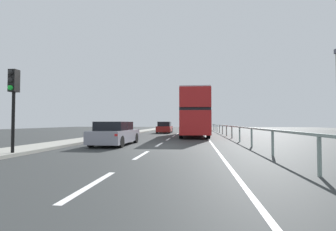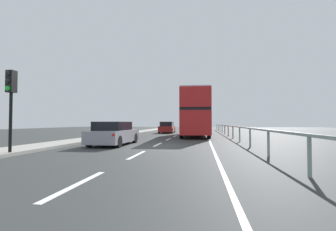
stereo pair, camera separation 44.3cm
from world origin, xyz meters
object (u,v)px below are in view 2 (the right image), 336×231
at_px(double_decker_bus_red, 194,113).
at_px(hatchback_car_near, 114,134).
at_px(traffic_signal_pole, 11,91).
at_px(sedan_car_ahead, 167,128).

distance_m(double_decker_bus_red, hatchback_car_near, 11.00).
bearing_deg(traffic_signal_pole, hatchback_car_near, 63.88).
bearing_deg(hatchback_car_near, sedan_car_ahead, 87.55).
bearing_deg(traffic_signal_pole, sedan_car_ahead, 81.63).
bearing_deg(sedan_car_ahead, hatchback_car_near, -94.01).
bearing_deg(sedan_car_ahead, double_decker_bus_red, -61.96).
relative_size(hatchback_car_near, traffic_signal_pole, 1.33).
bearing_deg(double_decker_bus_red, sedan_car_ahead, 116.83).
xyz_separation_m(hatchback_car_near, sedan_car_ahead, (0.73, 16.54, 0.02)).
xyz_separation_m(hatchback_car_near, traffic_signal_pole, (-2.44, -4.97, 1.95)).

